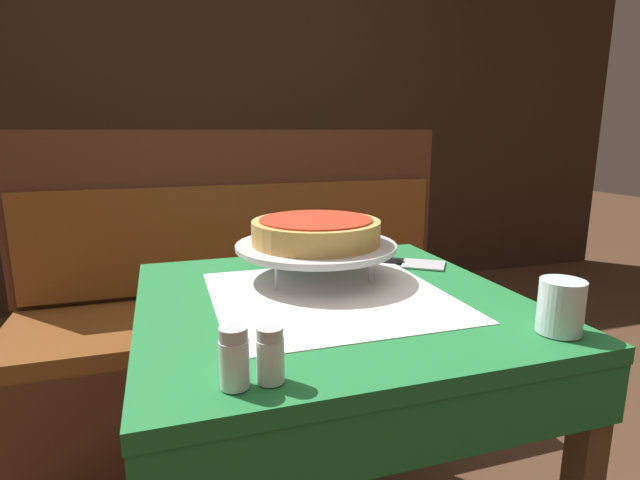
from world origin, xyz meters
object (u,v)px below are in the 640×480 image
Objects in this scene: pizza_pan_stand at (316,247)px; deep_dish_pizza at (316,231)px; water_glass_near at (561,306)px; condiment_caddy at (201,187)px; dining_table_front at (330,337)px; booth_bench at (252,341)px; napkin_holder at (281,241)px; salt_shaker at (234,358)px; pepper_shaker at (270,355)px; dining_table_rear at (194,215)px; pizza_server at (399,262)px.

pizza_pan_stand is 0.04m from deep_dish_pizza.
condiment_caddy reaches higher than water_glass_near.
dining_table_front is at bearing -94.14° from pizza_pan_stand.
booth_bench is 17.45× the size of water_glass_near.
dining_table_front is 0.37m from napkin_holder.
salt_shaker reaches higher than pepper_shaker.
dining_table_rear is 0.16m from condiment_caddy.
pizza_pan_stand reaches higher than pizza_server.
pizza_server is at bearing -29.07° from napkin_holder.
deep_dish_pizza reaches higher than pizza_pan_stand.
salt_shaker is at bearing -92.14° from dining_table_rear.
dining_table_rear is 0.45× the size of booth_bench.
dining_table_front is 0.24m from deep_dish_pizza.
napkin_holder is (0.22, 0.66, 0.00)m from salt_shaker.
pizza_pan_stand is 3.71× the size of napkin_holder.
deep_dish_pizza is at bearing -85.33° from booth_bench.
condiment_caddy is (0.13, 2.11, -0.00)m from salt_shaker.
booth_bench is at bearing 93.19° from dining_table_front.
dining_table_rear is at bearing 89.23° from pepper_shaker.
pepper_shaker reaches higher than pizza_server.
napkin_holder is (-0.03, 0.21, -0.07)m from deep_dish_pizza.
napkin_holder reaches higher than pepper_shaker.
deep_dish_pizza reaches higher than dining_table_rear.
condiment_caddy is (-0.13, 1.66, -0.07)m from deep_dish_pizza.
deep_dish_pizza is 0.52m from salt_shaker.
booth_bench reaches higher than dining_table_front.
salt_shaker is at bearing 180.00° from pepper_shaker.
dining_table_front is 0.42m from salt_shaker.
napkin_holder reaches higher than dining_table_front.
water_glass_near reaches higher than napkin_holder.
salt_shaker is 1.08× the size of pepper_shaker.
pepper_shaker is 2.11m from condiment_caddy.
water_glass_near is (0.30, -0.43, -0.03)m from pizza_pan_stand.
pizza_pan_stand is at bearing -85.33° from booth_bench.
pepper_shaker is 0.54× the size of condiment_caddy.
dining_table_front is 0.83m from booth_bench.
water_glass_near is at bearing -55.17° from deep_dish_pizza.
pizza_server is 1.66× the size of condiment_caddy.
pizza_server is 1.64m from condiment_caddy.
pepper_shaker is 0.79× the size of napkin_holder.
pepper_shaker is at bearing 0.00° from salt_shaker.
napkin_holder is at bearing 117.44° from water_glass_near.
booth_bench is 20.45× the size of pepper_shaker.
pizza_pan_stand is at bearing -83.64° from dining_table_rear.
pepper_shaker reaches higher than dining_table_front.
condiment_caddy reaches higher than salt_shaker.
booth_bench is at bearing 94.67° from pizza_pan_stand.
deep_dish_pizza is (0.01, 0.13, 0.21)m from dining_table_front.
pizza_server is at bearing 13.63° from pizza_pan_stand.
pizza_pan_stand is 4.01× the size of water_glass_near.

